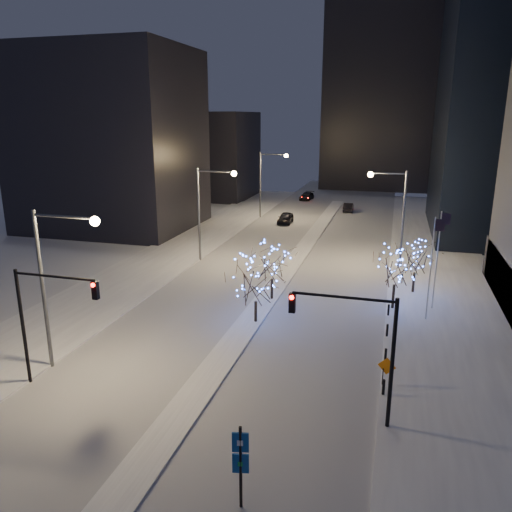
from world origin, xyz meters
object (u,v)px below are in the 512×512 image
(street_lamp_w_mid, at_px, (208,202))
(holiday_tree_median_far, at_px, (272,263))
(traffic_signal_east, at_px, (361,338))
(street_lamp_w_far, at_px, (267,176))
(street_lamp_east, at_px, (395,206))
(car_mid, at_px, (348,207))
(holiday_tree_plaza_far, at_px, (416,257))
(wayfinding_sign, at_px, (241,459))
(car_far, at_px, (307,196))
(construction_sign, at_px, (387,369))
(traffic_signal_west, at_px, (44,310))
(car_near, at_px, (286,218))
(holiday_tree_median_near, at_px, (256,282))
(holiday_tree_plaza_near, at_px, (395,269))
(street_lamp_w_near, at_px, (56,269))

(street_lamp_w_mid, bearing_deg, holiday_tree_median_far, -46.18)
(traffic_signal_east, bearing_deg, street_lamp_w_far, 109.32)
(street_lamp_east, xyz_separation_m, car_mid, (-7.34, 30.85, -5.75))
(street_lamp_w_far, bearing_deg, holiday_tree_plaza_far, -54.67)
(traffic_signal_east, xyz_separation_m, wayfinding_sign, (-3.98, -7.00, -2.48))
(holiday_tree_median_far, bearing_deg, car_mid, 87.06)
(car_far, relative_size, construction_sign, 2.78)
(traffic_signal_west, relative_size, construction_sign, 4.04)
(street_lamp_east, distance_m, car_near, 24.83)
(car_near, bearing_deg, holiday_tree_median_far, -80.88)
(holiday_tree_median_near, height_order, wayfinding_sign, holiday_tree_median_near)
(car_far, xyz_separation_m, holiday_tree_median_far, (6.47, -53.55, 2.66))
(street_lamp_w_mid, distance_m, holiday_tree_median_far, 13.99)
(street_lamp_w_mid, bearing_deg, street_lamp_w_far, 90.00)
(holiday_tree_median_far, bearing_deg, holiday_tree_plaza_far, 23.41)
(traffic_signal_east, height_order, holiday_tree_plaza_near, traffic_signal_east)
(street_lamp_w_near, distance_m, holiday_tree_median_near, 14.16)
(street_lamp_w_mid, height_order, holiday_tree_median_near, street_lamp_w_mid)
(street_lamp_east, relative_size, holiday_tree_median_far, 2.02)
(street_lamp_w_mid, height_order, street_lamp_east, same)
(holiday_tree_plaza_far, height_order, construction_sign, holiday_tree_plaza_far)
(street_lamp_east, distance_m, traffic_signal_east, 29.08)
(street_lamp_w_far, height_order, holiday_tree_plaza_far, street_lamp_w_far)
(car_far, bearing_deg, holiday_tree_plaza_near, -67.32)
(car_far, bearing_deg, street_lamp_w_far, -93.59)
(street_lamp_east, height_order, holiday_tree_median_far, street_lamp_east)
(street_lamp_w_near, relative_size, car_far, 2.08)
(traffic_signal_east, bearing_deg, street_lamp_east, 87.74)
(car_far, height_order, holiday_tree_plaza_far, holiday_tree_plaza_far)
(street_lamp_east, xyz_separation_m, wayfinding_sign, (-5.12, -36.00, -4.17))
(street_lamp_w_mid, distance_m, traffic_signal_west, 27.06)
(street_lamp_w_far, height_order, traffic_signal_east, street_lamp_w_far)
(street_lamp_w_far, bearing_deg, traffic_signal_east, -70.68)
(car_mid, xyz_separation_m, construction_sign, (7.56, -55.77, 0.49))
(car_near, distance_m, car_mid, 14.53)
(traffic_signal_west, bearing_deg, street_lamp_east, 58.31)
(traffic_signal_east, relative_size, wayfinding_sign, 1.89)
(car_near, height_order, holiday_tree_plaza_far, holiday_tree_plaza_far)
(street_lamp_w_far, distance_m, holiday_tree_plaza_near, 39.52)
(street_lamp_w_mid, relative_size, traffic_signal_west, 1.43)
(street_lamp_w_near, xyz_separation_m, holiday_tree_median_near, (9.44, 10.05, -3.23))
(holiday_tree_plaza_near, distance_m, construction_sign, 12.86)
(car_mid, bearing_deg, holiday_tree_median_far, 86.00)
(traffic_signal_west, bearing_deg, street_lamp_w_mid, 91.06)
(street_lamp_w_far, relative_size, holiday_tree_median_far, 2.02)
(car_mid, bearing_deg, traffic_signal_west, 78.53)
(holiday_tree_median_near, distance_m, construction_sign, 12.20)
(car_near, xyz_separation_m, holiday_tree_median_near, (5.74, -36.66, 2.48))
(holiday_tree_plaza_near, bearing_deg, car_mid, 100.20)
(street_lamp_w_near, height_order, car_mid, street_lamp_w_near)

